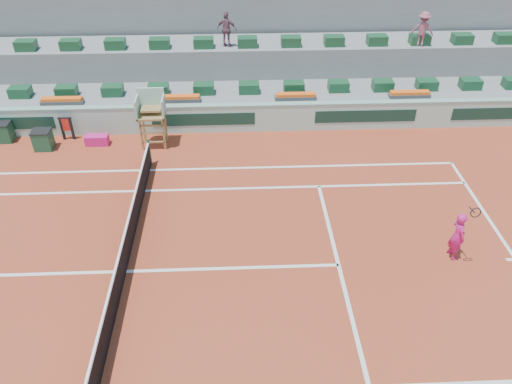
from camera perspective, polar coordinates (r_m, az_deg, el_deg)
The scene contains 18 objects.
ground at distance 15.58m, azimuth -14.63°, elevation -8.79°, with size 90.00×90.00×0.00m, color #96341D.
seating_tier_lower at distance 23.99m, azimuth -10.63°, elevation 10.56°, with size 36.00×4.00×1.20m, color gray.
seating_tier_upper at distance 25.17m, azimuth -10.41°, elevation 13.57°, with size 36.00×2.40×2.60m, color gray.
stadium_back_wall at distance 26.34m, azimuth -10.25°, elevation 16.71°, with size 36.00×0.40×4.40m, color gray.
player_bag at distance 21.93m, azimuth -17.71°, elevation 5.69°, with size 0.95×0.42×0.42m, color #D71C77.
spectator_mid at distance 23.71m, azimuth -3.36°, elevation 18.07°, with size 0.93×0.39×1.58m, color #7B525D.
spectator_right at distance 24.94m, azimuth 18.51°, elevation 17.25°, with size 1.00×0.57×1.55m, color #9B4D5A.
court_lines at distance 15.57m, azimuth -14.63°, elevation -8.78°, with size 23.89×11.09×0.01m.
tennis_net at distance 15.22m, azimuth -14.93°, elevation -7.38°, with size 0.10×11.97×1.10m.
advertising_hoarding at distance 22.02m, azimuth -11.19°, elevation 8.17°, with size 36.00×0.34×1.26m.
umpire_chair at distance 20.74m, azimuth -11.87°, elevation 9.09°, with size 1.10×0.90×2.40m.
seat_row_lower at distance 22.85m, azimuth -11.10°, elevation 11.44°, with size 32.90×0.60×0.44m.
seat_row_upper at distance 24.08m, azimuth -10.96°, elevation 16.36°, with size 32.90×0.60×0.44m.
flower_planters at distance 22.44m, azimuth -15.15°, elevation 10.15°, with size 26.80×0.36×0.28m.
drink_cooler_a at distance 22.28m, azimuth -23.17°, elevation 5.52°, with size 0.75×0.65×0.84m.
drink_cooler_b at distance 23.61m, azimuth -26.96°, elevation 6.16°, with size 0.76×0.66×0.84m.
towel_rack at distance 22.54m, azimuth -20.85°, elevation 7.00°, with size 0.56×0.09×1.03m.
tennis_player at distance 16.19m, azimuth 22.05°, elevation -4.64°, with size 0.44×0.87×2.28m.
Camera 1 is at (3.43, -10.80, 10.70)m, focal length 35.00 mm.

